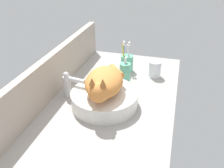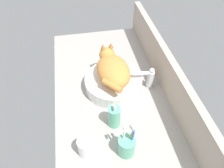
{
  "view_description": "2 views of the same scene",
  "coord_description": "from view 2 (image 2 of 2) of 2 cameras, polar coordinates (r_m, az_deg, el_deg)",
  "views": [
    {
      "loc": [
        -97.3,
        -28.57,
        67.19
      ],
      "look_at": [
        2.01,
        -0.99,
        9.28
      ],
      "focal_mm": 40.0,
      "sensor_mm": 36.0,
      "label": 1
    },
    {
      "loc": [
        80.48,
        -15.35,
        90.02
      ],
      "look_at": [
        1.57,
        -0.35,
        7.67
      ],
      "focal_mm": 35.0,
      "sensor_mm": 36.0,
      "label": 2
    }
  ],
  "objects": [
    {
      "name": "faucet",
      "position": [
        1.21,
        9.56,
        1.76
      ],
      "size": [
        4.33,
        11.85,
        13.6
      ],
      "color": "silver",
      "rests_on": "ground_plane"
    },
    {
      "name": "soap_dispenser",
      "position": [
        1.04,
        0.59,
        -8.49
      ],
      "size": [
        5.9,
        5.9,
        15.02
      ],
      "color": "#60B793",
      "rests_on": "ground_plane"
    },
    {
      "name": "sink_basin",
      "position": [
        1.21,
        0.37,
        0.26
      ],
      "size": [
        31.46,
        31.46,
        7.27
      ],
      "primitive_type": "cylinder",
      "color": "silver",
      "rests_on": "ground_plane"
    },
    {
      "name": "backsplash_panel",
      "position": [
        1.22,
        13.87,
        3.35
      ],
      "size": [
        123.58,
        3.6,
        21.04
      ],
      "primitive_type": "cube",
      "color": "#AD9E8E",
      "rests_on": "ground_plane"
    },
    {
      "name": "water_glass",
      "position": [
        0.98,
        -6.8,
        -16.17
      ],
      "size": [
        6.97,
        6.97,
        9.29
      ],
      "color": "white",
      "rests_on": "ground_plane"
    },
    {
      "name": "ground_plane",
      "position": [
        1.23,
        0.02,
        -2.6
      ],
      "size": [
        123.58,
        62.82,
        4.0
      ],
      "primitive_type": "cube",
      "color": "#9E9993"
    },
    {
      "name": "toothbrush_cup",
      "position": [
        0.97,
        3.83,
        -15.76
      ],
      "size": [
        7.39,
        7.39,
        18.72
      ],
      "color": "#5BB28E",
      "rests_on": "ground_plane"
    },
    {
      "name": "cat",
      "position": [
        1.16,
        0.17,
        3.98
      ],
      "size": [
        32.41,
        19.23,
        14.0
      ],
      "color": "orange",
      "rests_on": "sink_basin"
    }
  ]
}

